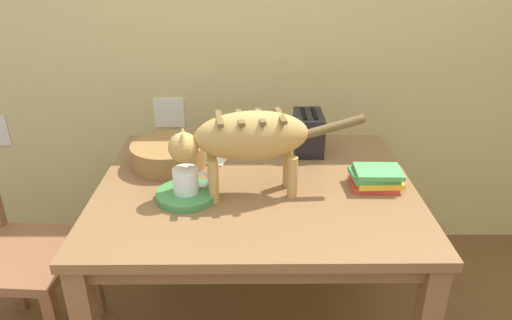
{
  "coord_description": "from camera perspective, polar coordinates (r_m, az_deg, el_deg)",
  "views": [
    {
      "loc": [
        -0.11,
        -0.67,
        1.6
      ],
      "look_at": [
        -0.1,
        0.92,
        0.85
      ],
      "focal_mm": 33.07,
      "sensor_mm": 36.0,
      "label": 1
    }
  ],
  "objects": [
    {
      "name": "magazine",
      "position": [
        2.07,
        -6.87,
        0.93
      ],
      "size": [
        0.32,
        0.28,
        0.01
      ],
      "primitive_type": "cube",
      "rotation": [
        0.0,
        0.0,
        -0.24
      ],
      "color": "beige",
      "rests_on": "dining_table"
    },
    {
      "name": "wooden_chair_near",
      "position": [
        2.14,
        -27.55,
        -9.87
      ],
      "size": [
        0.45,
        0.45,
        0.94
      ],
      "rotation": [
        0.0,
        0.0,
        -1.64
      ],
      "color": "brown",
      "rests_on": "ground_plane"
    },
    {
      "name": "toaster",
      "position": [
        2.05,
        6.33,
        3.34
      ],
      "size": [
        0.12,
        0.2,
        0.18
      ],
      "color": "black",
      "rests_on": "dining_table"
    },
    {
      "name": "book_stack",
      "position": [
        1.81,
        14.28,
        -2.14
      ],
      "size": [
        0.19,
        0.14,
        0.07
      ],
      "color": "#DE3F30",
      "rests_on": "dining_table"
    },
    {
      "name": "dining_table",
      "position": [
        1.84,
        -0.0,
        -5.32
      ],
      "size": [
        1.19,
        0.98,
        0.75
      ],
      "color": "brown",
      "rests_on": "ground_plane"
    },
    {
      "name": "cat",
      "position": [
        1.63,
        -1.16,
        2.6
      ],
      "size": [
        0.69,
        0.2,
        0.32
      ],
      "rotation": [
        0.0,
        0.0,
        1.7
      ],
      "color": "tan",
      "rests_on": "dining_table"
    },
    {
      "name": "coffee_mug",
      "position": [
        1.69,
        -8.38,
        -2.45
      ],
      "size": [
        0.13,
        0.09,
        0.09
      ],
      "color": "white",
      "rests_on": "saucer_bowl"
    },
    {
      "name": "wicker_basket",
      "position": [
        1.95,
        -10.54,
        0.69
      ],
      "size": [
        0.3,
        0.3,
        0.09
      ],
      "color": "olive",
      "rests_on": "dining_table"
    },
    {
      "name": "wall_rear",
      "position": [
        2.41,
        2.32,
        16.98
      ],
      "size": [
        4.65,
        0.11,
        2.5
      ],
      "color": "#D6C57E",
      "rests_on": "ground_plane"
    },
    {
      "name": "saucer_bowl",
      "position": [
        1.71,
        -8.37,
        -4.17
      ],
      "size": [
        0.22,
        0.22,
        0.03
      ],
      "primitive_type": "cylinder",
      "color": "#428E48",
      "rests_on": "dining_table"
    }
  ]
}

